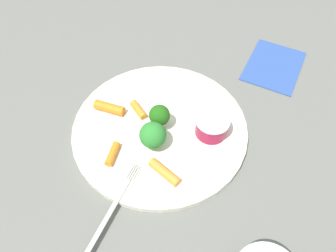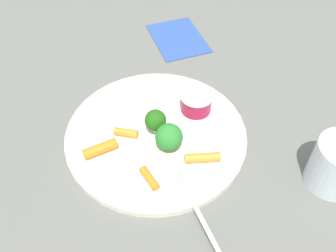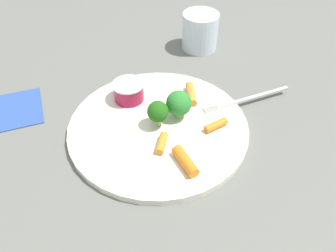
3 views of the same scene
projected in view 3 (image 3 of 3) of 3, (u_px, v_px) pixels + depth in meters
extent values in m
plane|color=#60625B|center=(158.00, 130.00, 0.59)|extent=(2.40, 2.40, 0.00)
cylinder|color=silver|center=(158.00, 127.00, 0.58)|extent=(0.30, 0.30, 0.01)
cylinder|color=maroon|center=(129.00, 92.00, 0.62)|extent=(0.05, 0.05, 0.03)
cylinder|color=silver|center=(128.00, 84.00, 0.61)|extent=(0.06, 0.06, 0.00)
cylinder|color=#88B059|center=(179.00, 113.00, 0.59)|extent=(0.01, 0.01, 0.01)
sphere|color=#2B7E2E|center=(179.00, 103.00, 0.57)|extent=(0.04, 0.04, 0.04)
cylinder|color=#87B762|center=(157.00, 121.00, 0.57)|extent=(0.01, 0.01, 0.02)
sphere|color=#1F5C14|center=(157.00, 111.00, 0.56)|extent=(0.04, 0.04, 0.04)
cylinder|color=orange|center=(162.00, 143.00, 0.54)|extent=(0.04, 0.03, 0.01)
cylinder|color=orange|center=(216.00, 125.00, 0.57)|extent=(0.04, 0.02, 0.01)
cylinder|color=orange|center=(191.00, 94.00, 0.63)|extent=(0.05, 0.05, 0.02)
cylinder|color=orange|center=(185.00, 161.00, 0.51)|extent=(0.04, 0.06, 0.02)
cube|color=#B9BEB4|center=(254.00, 97.00, 0.63)|extent=(0.14, 0.07, 0.00)
cube|color=#B9BEB4|center=(212.00, 111.00, 0.60)|extent=(0.03, 0.01, 0.00)
cube|color=#B9BEB4|center=(211.00, 110.00, 0.60)|extent=(0.03, 0.01, 0.00)
cube|color=#B9BEB4|center=(210.00, 109.00, 0.61)|extent=(0.03, 0.01, 0.00)
cube|color=#B9BEB4|center=(210.00, 107.00, 0.61)|extent=(0.03, 0.01, 0.00)
cylinder|color=silver|center=(200.00, 31.00, 0.75)|extent=(0.08, 0.08, 0.08)
cube|color=#2D4B95|center=(1.00, 112.00, 0.62)|extent=(0.18, 0.16, 0.00)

